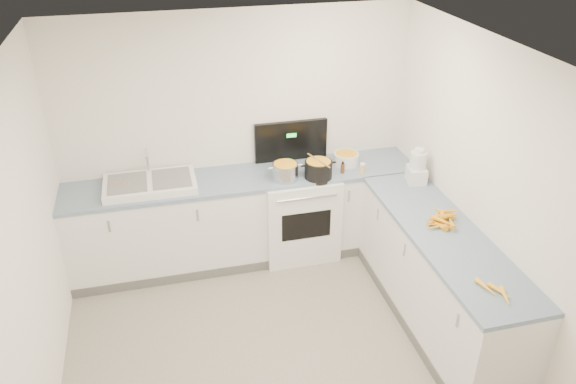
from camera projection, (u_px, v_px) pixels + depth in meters
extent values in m
cube|color=white|center=(246.00, 219.00, 5.76)|extent=(3.50, 0.60, 0.90)
cube|color=#768EA8|center=(244.00, 178.00, 5.53)|extent=(3.50, 0.62, 0.04)
cube|color=white|center=(438.00, 280.00, 4.88)|extent=(0.60, 2.20, 0.90)
cube|color=#768EA8|center=(446.00, 235.00, 4.66)|extent=(0.62, 2.20, 0.04)
cube|color=white|center=(298.00, 213.00, 5.86)|extent=(0.76, 0.65, 0.90)
cube|color=black|center=(291.00, 141.00, 5.77)|extent=(0.76, 0.05, 0.42)
cube|color=white|center=(150.00, 184.00, 5.32)|extent=(0.86, 0.52, 0.07)
cube|color=slate|center=(127.00, 183.00, 5.25)|extent=(0.36, 0.42, 0.01)
cube|color=slate|center=(172.00, 178.00, 5.34)|extent=(0.36, 0.42, 0.01)
cylinder|color=silver|center=(147.00, 160.00, 5.43)|extent=(0.03, 0.03, 0.24)
cylinder|color=silver|center=(285.00, 172.00, 5.44)|extent=(0.34, 0.34, 0.19)
cylinder|color=black|center=(318.00, 170.00, 5.48)|extent=(0.31, 0.31, 0.19)
cylinder|color=#AD7A47|center=(319.00, 160.00, 5.43)|extent=(0.13, 0.35, 0.02)
cylinder|color=white|center=(346.00, 159.00, 5.75)|extent=(0.33, 0.33, 0.12)
cylinder|color=#593319|center=(343.00, 168.00, 5.57)|extent=(0.04, 0.04, 0.10)
cylinder|color=#E5B266|center=(362.00, 169.00, 5.57)|extent=(0.05, 0.05, 0.09)
cube|color=white|center=(416.00, 175.00, 5.40)|extent=(0.21, 0.24, 0.15)
cylinder|color=silver|center=(418.00, 160.00, 5.33)|extent=(0.16, 0.16, 0.16)
cylinder|color=white|center=(419.00, 151.00, 5.28)|extent=(0.09, 0.09, 0.04)
cone|color=#F8A91E|center=(439.00, 226.00, 4.69)|extent=(0.22, 0.06, 0.04)
cone|color=#F8A91E|center=(442.00, 216.00, 4.83)|extent=(0.22, 0.12, 0.05)
cone|color=#F8A91E|center=(436.00, 220.00, 4.78)|extent=(0.21, 0.12, 0.04)
cone|color=#F8A91E|center=(443.00, 213.00, 4.88)|extent=(0.11, 0.22, 0.04)
cone|color=#F8A91E|center=(436.00, 223.00, 4.74)|extent=(0.09, 0.19, 0.04)
cone|color=#F8A91E|center=(437.00, 224.00, 4.72)|extent=(0.17, 0.08, 0.04)
cone|color=#F8A91E|center=(441.00, 223.00, 4.74)|extent=(0.08, 0.22, 0.04)
cone|color=#F8A91E|center=(445.00, 223.00, 4.73)|extent=(0.13, 0.19, 0.05)
cone|color=#F8A91E|center=(443.00, 215.00, 4.85)|extent=(0.19, 0.04, 0.04)
cone|color=#F8A91E|center=(445.00, 218.00, 4.81)|extent=(0.10, 0.20, 0.04)
cone|color=#F8A91E|center=(449.00, 216.00, 4.75)|extent=(0.20, 0.07, 0.05)
cone|color=#F8A91E|center=(437.00, 218.00, 4.76)|extent=(0.18, 0.04, 0.04)
cone|color=#F8A91E|center=(451.00, 223.00, 4.69)|extent=(0.09, 0.17, 0.05)
cone|color=#F8A91E|center=(449.00, 211.00, 4.83)|extent=(0.20, 0.06, 0.04)
cone|color=#F8A91E|center=(443.00, 218.00, 4.75)|extent=(0.11, 0.17, 0.05)
cone|color=#F8A91E|center=(444.00, 222.00, 4.73)|extent=(0.05, 0.22, 0.04)
cone|color=#F8A91E|center=(444.00, 222.00, 4.68)|extent=(0.14, 0.18, 0.04)
cone|color=yellow|center=(505.00, 296.00, 3.91)|extent=(0.09, 0.19, 0.04)
cone|color=yellow|center=(499.00, 291.00, 3.96)|extent=(0.10, 0.18, 0.04)
cone|color=yellow|center=(486.00, 287.00, 3.99)|extent=(0.08, 0.20, 0.04)
cube|color=tan|center=(136.00, 184.00, 5.24)|extent=(0.02, 0.03, 0.00)
cube|color=tan|center=(117.00, 187.00, 5.18)|extent=(0.01, 0.04, 0.00)
cube|color=tan|center=(135.00, 176.00, 5.37)|extent=(0.02, 0.04, 0.00)
cube|color=tan|center=(119.00, 182.00, 5.26)|extent=(0.03, 0.02, 0.00)
cube|color=tan|center=(133.00, 184.00, 5.24)|extent=(0.03, 0.01, 0.00)
cube|color=tan|center=(125.00, 184.00, 5.24)|extent=(0.02, 0.03, 0.00)
cube|color=tan|center=(128.00, 184.00, 5.23)|extent=(0.02, 0.04, 0.00)
cube|color=tan|center=(117.00, 185.00, 5.23)|extent=(0.05, 0.01, 0.00)
cube|color=tan|center=(115.00, 185.00, 5.22)|extent=(0.02, 0.03, 0.00)
cube|color=tan|center=(124.00, 181.00, 5.28)|extent=(0.03, 0.04, 0.00)
cube|color=tan|center=(137.00, 178.00, 5.34)|extent=(0.05, 0.01, 0.00)
cube|color=tan|center=(122.00, 188.00, 5.17)|extent=(0.02, 0.04, 0.00)
cube|color=tan|center=(116.00, 182.00, 5.26)|extent=(0.04, 0.04, 0.00)
cube|color=tan|center=(120.00, 185.00, 5.21)|extent=(0.03, 0.03, 0.00)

